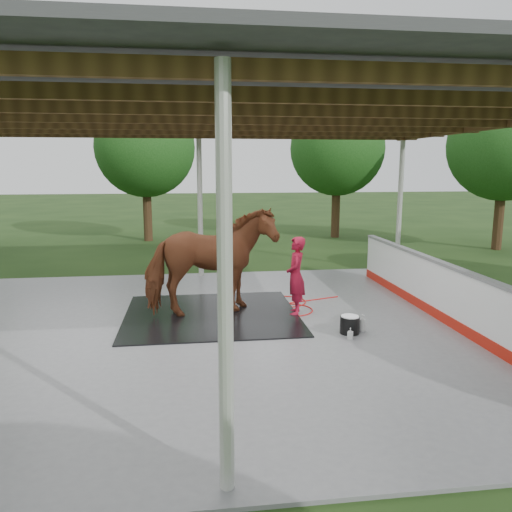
{
  "coord_description": "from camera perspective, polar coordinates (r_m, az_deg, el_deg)",
  "views": [
    {
      "loc": [
        -0.3,
        -8.95,
        3.03
      ],
      "look_at": [
        0.99,
        0.62,
        1.3
      ],
      "focal_mm": 35.0,
      "sensor_mm": 36.0,
      "label": 1
    }
  ],
  "objects": [
    {
      "name": "soap_bottle_a",
      "position": [
        9.4,
        12.07,
        -7.51
      ],
      "size": [
        0.14,
        0.14,
        0.33
      ],
      "primitive_type": "imported",
      "rotation": [
        0.0,
        0.0,
        0.14
      ],
      "color": "silver",
      "rests_on": "concrete_slab"
    },
    {
      "name": "ground",
      "position": [
        9.45,
        -5.5,
        -8.59
      ],
      "size": [
        100.0,
        100.0,
        0.0
      ],
      "primitive_type": "plane",
      "color": "#1E3814"
    },
    {
      "name": "pavilion_structure",
      "position": [
        9.0,
        -5.95,
        16.07
      ],
      "size": [
        12.6,
        10.6,
        4.05
      ],
      "color": "beige",
      "rests_on": "ground"
    },
    {
      "name": "dasher_board",
      "position": [
        10.49,
        20.49,
        -3.94
      ],
      "size": [
        0.16,
        8.0,
        1.15
      ],
      "color": "#B51C0F",
      "rests_on": "concrete_slab"
    },
    {
      "name": "rubber_mat",
      "position": [
        10.28,
        -5.11,
        -6.67
      ],
      "size": [
        3.48,
        3.26,
        0.03
      ],
      "primitive_type": "cube",
      "color": "black",
      "rests_on": "concrete_slab"
    },
    {
      "name": "hose_coil",
      "position": [
        10.91,
        3.67,
        -5.66
      ],
      "size": [
        1.79,
        1.62,
        0.02
      ],
      "color": "red",
      "rests_on": "concrete_slab"
    },
    {
      "name": "concrete_slab",
      "position": [
        9.44,
        -5.51,
        -8.45
      ],
      "size": [
        12.0,
        10.0,
        0.05
      ],
      "primitive_type": "cube",
      "color": "slate",
      "rests_on": "ground"
    },
    {
      "name": "tree_belt",
      "position": [
        9.9,
        -4.3,
        14.52
      ],
      "size": [
        28.0,
        28.0,
        5.8
      ],
      "color": "#382314",
      "rests_on": "ground"
    },
    {
      "name": "wash_bucket",
      "position": [
        9.27,
        10.66,
        -7.68
      ],
      "size": [
        0.35,
        0.35,
        0.33
      ],
      "color": "black",
      "rests_on": "concrete_slab"
    },
    {
      "name": "handler",
      "position": [
        10.16,
        4.58,
        -2.27
      ],
      "size": [
        0.5,
        0.65,
        1.6
      ],
      "primitive_type": "imported",
      "rotation": [
        0.0,
        0.0,
        -1.78
      ],
      "color": "#AD122E",
      "rests_on": "concrete_slab"
    },
    {
      "name": "soap_bottle_b",
      "position": [
        8.99,
        10.72,
        -8.7
      ],
      "size": [
        0.12,
        0.13,
        0.2
      ],
      "primitive_type": "imported",
      "rotation": [
        0.0,
        0.0,
        -0.47
      ],
      "color": "#338CD8",
      "rests_on": "concrete_slab"
    },
    {
      "name": "horse",
      "position": [
        10.02,
        -5.2,
        -0.66
      ],
      "size": [
        2.76,
        1.71,
        2.16
      ],
      "primitive_type": "imported",
      "rotation": [
        0.0,
        0.0,
        1.8
      ],
      "color": "brown",
      "rests_on": "rubber_mat"
    }
  ]
}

